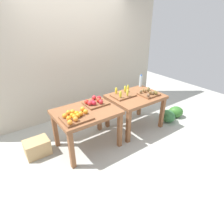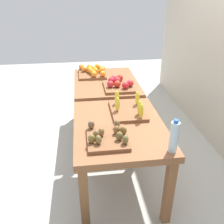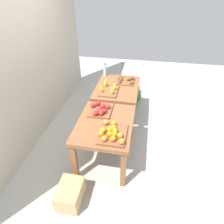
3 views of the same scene
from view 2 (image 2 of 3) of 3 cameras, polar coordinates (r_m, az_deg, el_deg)
ground_plane at (r=3.03m, az=-0.18°, el=-9.40°), size 8.00×8.00×0.00m
display_table_left at (r=3.21m, az=-1.47°, el=5.57°), size 1.04×0.80×0.73m
display_table_right at (r=2.22m, az=1.64°, el=-5.22°), size 1.04×0.80×0.73m
orange_bin at (r=3.39m, az=-4.48°, el=9.38°), size 0.44×0.38×0.11m
apple_bin at (r=2.94m, az=1.47°, el=6.50°), size 0.42×0.36×0.11m
banana_crate at (r=2.36m, az=3.81°, el=0.76°), size 0.44×0.32×0.17m
kiwi_bin at (r=1.94m, az=-1.04°, el=-5.68°), size 0.36×0.32×0.10m
water_bottle at (r=1.82m, az=14.25°, el=-5.63°), size 0.06×0.06×0.27m
cardboard_produce_box at (r=4.19m, az=1.50°, el=3.84°), size 0.40×0.30×0.28m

